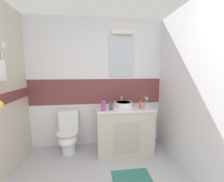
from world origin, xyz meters
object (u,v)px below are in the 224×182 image
(toothbrush_cup, at_px, (146,106))
(mouthwash_bottle, at_px, (103,105))
(toilet, at_px, (68,133))
(soap_dispenser, at_px, (111,106))
(sink_basin, at_px, (123,104))
(toothpaste_tube_upright, at_px, (140,104))

(toothbrush_cup, xyz_separation_m, mouthwash_bottle, (-0.75, -0.01, 0.04))
(toilet, height_order, soap_dispenser, soap_dispenser)
(sink_basin, bearing_deg, toothbrush_cup, -31.94)
(sink_basin, distance_m, toothpaste_tube_upright, 0.34)
(sink_basin, relative_size, toilet, 0.49)
(sink_basin, xyz_separation_m, toothbrush_cup, (0.36, -0.23, 0.01))
(sink_basin, height_order, toilet, sink_basin)
(toothbrush_cup, xyz_separation_m, soap_dispenser, (-0.62, 0.01, 0.01))
(toothpaste_tube_upright, height_order, mouthwash_bottle, mouthwash_bottle)
(toilet, distance_m, toothpaste_tube_upright, 1.43)
(sink_basin, relative_size, soap_dispenser, 2.16)
(toilet, bearing_deg, soap_dispenser, -16.55)
(toothbrush_cup, bearing_deg, soap_dispenser, 178.83)
(toilet, relative_size, soap_dispenser, 4.38)
(toothbrush_cup, xyz_separation_m, toothpaste_tube_upright, (-0.10, 0.02, 0.02))
(toothbrush_cup, height_order, mouthwash_bottle, toothbrush_cup)
(soap_dispenser, distance_m, toothpaste_tube_upright, 0.52)
(sink_basin, bearing_deg, toilet, 179.18)
(toilet, xyz_separation_m, toothpaste_tube_upright, (1.29, -0.22, 0.57))
(soap_dispenser, bearing_deg, toothpaste_tube_upright, 0.93)
(sink_basin, xyz_separation_m, soap_dispenser, (-0.26, -0.21, 0.02))
(sink_basin, distance_m, toothbrush_cup, 0.43)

